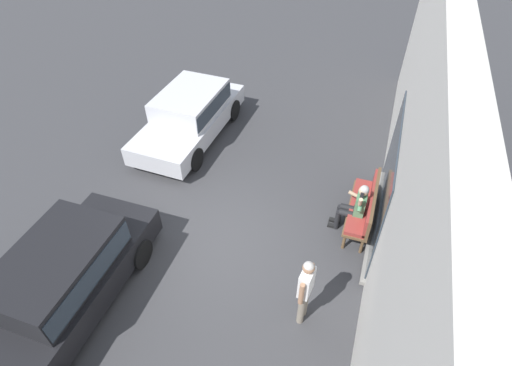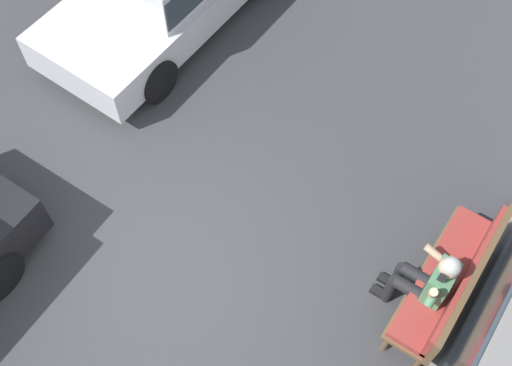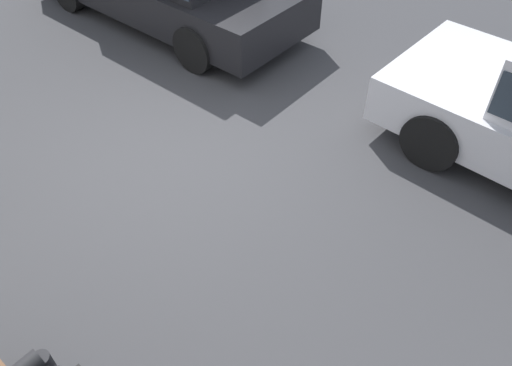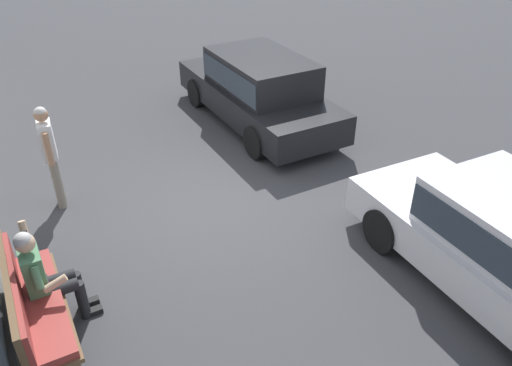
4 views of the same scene
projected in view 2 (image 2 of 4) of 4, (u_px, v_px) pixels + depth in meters
The scene contains 3 objects.
ground_plane at pixel (160, 275), 7.61m from camera, with size 60.00×60.00×0.00m, color #38383A.
bench at pixel (454, 281), 6.92m from camera, with size 1.88×0.55×1.05m.
person_on_phone at pixel (428, 282), 6.78m from camera, with size 0.73×0.74×1.38m.
Camera 2 is at (1.83, 2.60, 7.09)m, focal length 45.00 mm.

